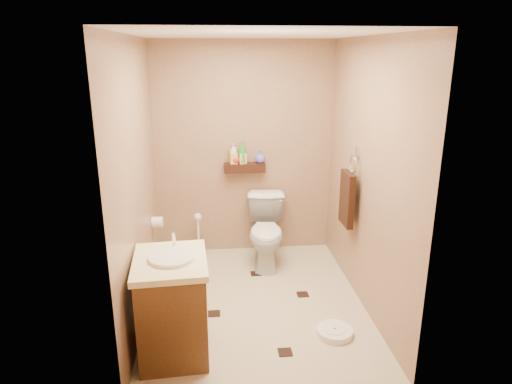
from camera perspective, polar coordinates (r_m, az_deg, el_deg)
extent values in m
plane|color=beige|center=(4.43, -0.13, -13.63)|extent=(2.50, 2.50, 0.00)
cube|color=#A0795B|center=(5.16, -1.51, 5.22)|extent=(2.00, 0.04, 2.40)
cube|color=#A0795B|center=(2.78, 2.40, -5.49)|extent=(2.00, 0.04, 2.40)
cube|color=#A0795B|center=(3.99, -14.61, 1.04)|extent=(0.04, 2.50, 2.40)
cube|color=#A0795B|center=(4.17, 13.68, 1.81)|extent=(0.04, 2.50, 2.40)
cube|color=white|center=(3.81, -0.16, 19.14)|extent=(2.00, 2.50, 0.02)
cube|color=#34170E|center=(5.13, -1.42, 3.06)|extent=(0.46, 0.14, 0.10)
cube|color=black|center=(4.28, -5.26, -14.90)|extent=(0.11, 0.11, 0.01)
cube|color=black|center=(4.58, 5.85, -12.62)|extent=(0.11, 0.11, 0.01)
cube|color=black|center=(3.81, 3.66, -19.35)|extent=(0.11, 0.11, 0.01)
cube|color=black|center=(4.80, -7.38, -11.13)|extent=(0.11, 0.11, 0.01)
cube|color=black|center=(4.08, 9.44, -16.81)|extent=(0.11, 0.11, 0.01)
cube|color=black|center=(4.94, -0.02, -10.16)|extent=(0.11, 0.11, 0.01)
imported|color=white|center=(5.03, 1.33, -4.99)|extent=(0.48, 0.77, 0.75)
cube|color=brown|center=(3.67, -10.36, -14.22)|extent=(0.54, 0.65, 0.75)
cube|color=#F3EDAF|center=(3.48, -10.72, -8.58)|extent=(0.58, 0.69, 0.05)
cylinder|color=white|center=(3.46, -10.42, -8.14)|extent=(0.35, 0.35, 0.05)
cylinder|color=silver|center=(3.63, -10.23, -5.82)|extent=(0.03, 0.03, 0.12)
cylinder|color=white|center=(4.04, 9.79, -16.85)|extent=(0.38, 0.38, 0.06)
cylinder|color=white|center=(4.02, 9.81, -16.49)|extent=(0.18, 0.18, 0.01)
cylinder|color=#1B6D64|center=(5.34, -7.12, -7.35)|extent=(0.12, 0.12, 0.13)
cylinder|color=white|center=(5.24, -7.22, -4.93)|extent=(0.02, 0.02, 0.38)
sphere|color=white|center=(5.18, -7.29, -3.12)|extent=(0.09, 0.09, 0.09)
cube|color=silver|center=(4.35, 12.59, 4.96)|extent=(0.03, 0.06, 0.08)
torus|color=silver|center=(4.37, 12.06, 3.43)|extent=(0.02, 0.19, 0.19)
cube|color=black|center=(4.45, 11.29, -0.84)|extent=(0.06, 0.30, 0.52)
cylinder|color=white|center=(4.77, -12.24, -3.70)|extent=(0.11, 0.11, 0.11)
cylinder|color=silver|center=(4.76, -12.76, -3.03)|extent=(0.04, 0.02, 0.02)
imported|color=white|center=(5.08, -2.84, 4.83)|extent=(0.11, 0.11, 0.23)
imported|color=gold|center=(5.09, -2.82, 4.58)|extent=(0.09, 0.09, 0.18)
imported|color=red|center=(5.09, -2.61, 4.32)|extent=(0.15, 0.15, 0.14)
imported|color=green|center=(5.08, -1.74, 4.98)|extent=(0.13, 0.13, 0.25)
imported|color=#FCD354|center=(5.09, -1.72, 4.57)|extent=(0.10, 0.10, 0.18)
imported|color=#5659D8|center=(5.11, 0.52, 4.44)|extent=(0.13, 0.13, 0.14)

